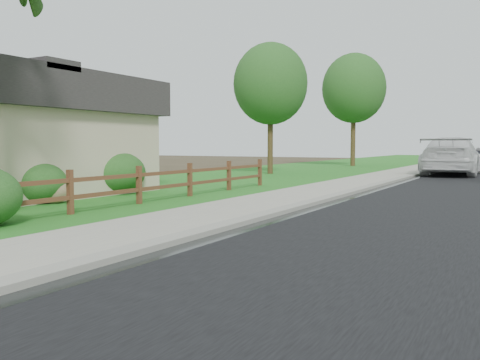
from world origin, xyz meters
The scene contains 12 objects.
curb centered at (0.40, 35.00, 0.06)m, with size 0.40×90.00×0.12m, color gray.
wet_gutter centered at (0.75, 35.00, 0.02)m, with size 0.50×90.00×0.00m, color black.
sidewalk centered at (-0.90, 35.00, 0.05)m, with size 2.20×90.00×0.10m, color gray.
grass_strip centered at (-2.80, 35.00, 0.03)m, with size 1.60×90.00×0.06m, color #1D5F1B.
lawn_near centered at (-8.00, 35.00, 0.02)m, with size 9.00×90.00×0.04m, color #1D5F1B.
ranch_fence centered at (-3.60, 6.40, 0.62)m, with size 0.12×16.92×1.10m.
white_suv centered at (2.00, 26.99, 1.04)m, with size 2.85×7.01×2.04m, color silver.
boulder centered at (-6.00, 6.70, 0.37)m, with size 1.12×0.84×0.75m, color brown.
shrub_c centered at (-6.32, 6.47, 0.60)m, with size 1.66×1.66×1.20m, color #1B4619.
shrub_d centered at (-6.50, 9.67, 0.74)m, with size 2.16×2.16×1.48m, color #1B4619.
tree_near_left centered at (-6.97, 22.63, 5.04)m, with size 4.13×4.13×7.33m.
tree_mid_left centered at (-6.07, 35.25, 5.95)m, with size 4.82×4.82×8.62m.
Camera 1 is at (5.56, -3.04, 1.68)m, focal length 38.00 mm.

